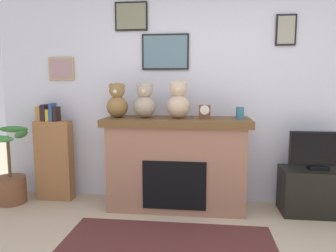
# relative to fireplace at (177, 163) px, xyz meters

# --- Properties ---
(back_wall) EXTENTS (5.20, 0.15, 2.60)m
(back_wall) POSITION_rel_fireplace_xyz_m (0.34, 0.34, 0.78)
(back_wall) COLOR silver
(back_wall) RESTS_ON ground_plane
(fireplace) EXTENTS (1.63, 0.61, 1.04)m
(fireplace) POSITION_rel_fireplace_xyz_m (0.00, 0.00, 0.00)
(fireplace) COLOR #936752
(fireplace) RESTS_ON ground_plane
(bookshelf) EXTENTS (0.44, 0.16, 1.19)m
(bookshelf) POSITION_rel_fireplace_xyz_m (-1.52, 0.08, 0.01)
(bookshelf) COLOR #905E38
(bookshelf) RESTS_ON ground_plane
(potted_plant) EXTENTS (0.53, 0.45, 0.95)m
(potted_plant) POSITION_rel_fireplace_xyz_m (-1.99, -0.11, -0.20)
(potted_plant) COLOR brown
(potted_plant) RESTS_ON ground_plane
(tv_stand) EXTENTS (0.75, 0.40, 0.50)m
(tv_stand) POSITION_rel_fireplace_xyz_m (1.54, -0.02, -0.27)
(tv_stand) COLOR black
(tv_stand) RESTS_ON ground_plane
(television) EXTENTS (0.62, 0.14, 0.41)m
(television) POSITION_rel_fireplace_xyz_m (1.54, -0.02, 0.18)
(television) COLOR black
(television) RESTS_ON tv_stand
(area_rug) EXTENTS (1.92, 1.04, 0.01)m
(area_rug) POSITION_rel_fireplace_xyz_m (0.00, -0.95, -0.52)
(area_rug) COLOR #522727
(area_rug) RESTS_ON ground_plane
(candle_jar) EXTENTS (0.09, 0.09, 0.13)m
(candle_jar) POSITION_rel_fireplace_xyz_m (0.69, -0.02, 0.58)
(candle_jar) COLOR teal
(candle_jar) RESTS_ON fireplace
(mantel_clock) EXTENTS (0.13, 0.10, 0.15)m
(mantel_clock) POSITION_rel_fireplace_xyz_m (0.31, -0.02, 0.59)
(mantel_clock) COLOR brown
(mantel_clock) RESTS_ON fireplace
(teddy_bear_tan) EXTENTS (0.24, 0.24, 0.39)m
(teddy_bear_tan) POSITION_rel_fireplace_xyz_m (-0.68, -0.02, 0.69)
(teddy_bear_tan) COLOR olive
(teddy_bear_tan) RESTS_ON fireplace
(teddy_bear_cream) EXTENTS (0.25, 0.25, 0.40)m
(teddy_bear_cream) POSITION_rel_fireplace_xyz_m (-0.36, -0.02, 0.69)
(teddy_bear_cream) COLOR tan
(teddy_bear_cream) RESTS_ON fireplace
(teddy_bear_grey) EXTENTS (0.26, 0.26, 0.42)m
(teddy_bear_grey) POSITION_rel_fireplace_xyz_m (0.02, -0.02, 0.70)
(teddy_bear_grey) COLOR #C9AD8F
(teddy_bear_grey) RESTS_ON fireplace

